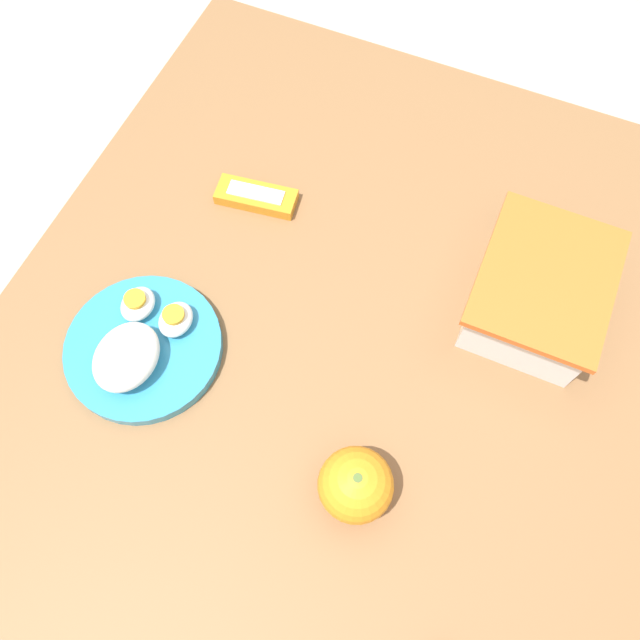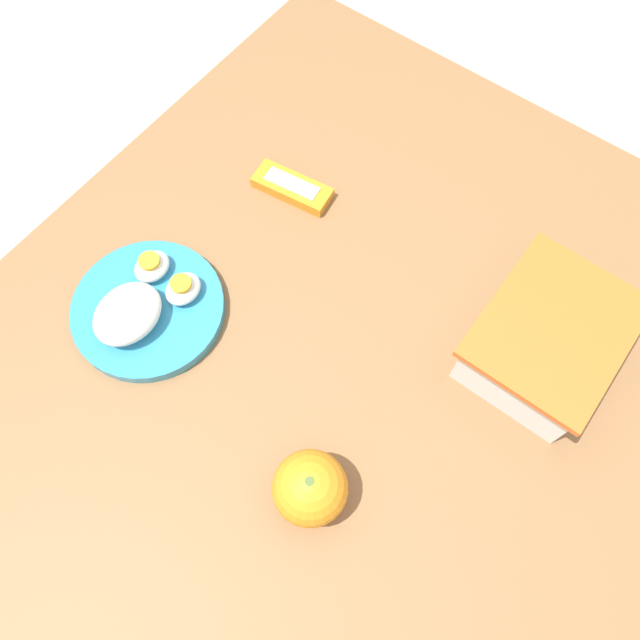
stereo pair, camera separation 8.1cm
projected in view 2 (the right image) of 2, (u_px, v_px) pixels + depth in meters
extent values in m
plane|color=#B2A899|center=(331.00, 467.00, 1.47)|extent=(10.00, 10.00, 0.00)
cube|color=brown|center=(340.00, 361.00, 0.83)|extent=(1.08, 0.94, 0.03)
cylinder|color=brown|center=(313.00, 155.00, 1.42)|extent=(0.05, 0.05, 0.69)
cube|color=white|center=(545.00, 342.00, 0.79)|extent=(0.19, 0.15, 0.08)
cube|color=#CCBC84|center=(541.00, 346.00, 0.80)|extent=(0.17, 0.14, 0.05)
cube|color=orange|center=(557.00, 328.00, 0.74)|extent=(0.21, 0.16, 0.01)
ellipsoid|color=tan|center=(577.00, 316.00, 0.79)|extent=(0.07, 0.06, 0.03)
ellipsoid|color=tan|center=(537.00, 334.00, 0.78)|extent=(0.05, 0.05, 0.02)
ellipsoid|color=tan|center=(530.00, 373.00, 0.76)|extent=(0.05, 0.04, 0.02)
sphere|color=orange|center=(310.00, 488.00, 0.71)|extent=(0.09, 0.09, 0.09)
cylinder|color=#4C662D|center=(309.00, 481.00, 0.67)|extent=(0.01, 0.01, 0.00)
cylinder|color=teal|center=(148.00, 309.00, 0.84)|extent=(0.20, 0.20, 0.02)
ellipsoid|color=white|center=(127.00, 314.00, 0.80)|extent=(0.10, 0.08, 0.05)
ellipsoid|color=white|center=(152.00, 267.00, 0.84)|extent=(0.05, 0.04, 0.03)
cylinder|color=#F4A823|center=(149.00, 261.00, 0.83)|extent=(0.03, 0.03, 0.01)
ellipsoid|color=white|center=(183.00, 289.00, 0.83)|extent=(0.05, 0.04, 0.03)
cylinder|color=#F4A823|center=(181.00, 284.00, 0.81)|extent=(0.03, 0.03, 0.01)
cube|color=orange|center=(292.00, 188.00, 0.92)|extent=(0.06, 0.12, 0.02)
cube|color=white|center=(292.00, 183.00, 0.91)|extent=(0.04, 0.08, 0.00)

